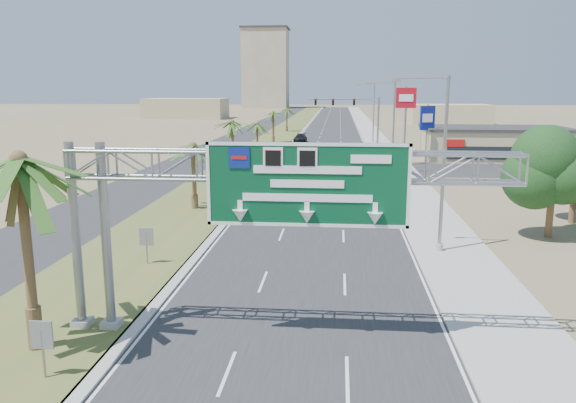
{
  "coord_description": "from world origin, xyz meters",
  "views": [
    {
      "loc": [
        1.57,
        -9.96,
        9.38
      ],
      "look_at": [
        -0.7,
        15.31,
        4.2
      ],
      "focal_mm": 35.0,
      "sensor_mm": 36.0,
      "label": 1
    }
  ],
  "objects_px": {
    "sign_gantry": "(265,181)",
    "pole_sign_blue": "(427,120)",
    "car_left_lane": "(255,190)",
    "car_far": "(300,138)",
    "palm_near": "(19,161)",
    "pole_sign_red_near": "(406,103)",
    "store_building": "(494,144)",
    "car_mid_lane": "(326,165)",
    "car_right_lane": "(350,153)",
    "pole_sign_red_far": "(406,106)",
    "signal_mast": "(364,119)"
  },
  "relations": [
    {
      "from": "sign_gantry",
      "to": "pole_sign_blue",
      "type": "bearing_deg",
      "value": 75.39
    },
    {
      "from": "car_left_lane",
      "to": "car_far",
      "type": "height_order",
      "value": "car_far"
    },
    {
      "from": "pole_sign_blue",
      "to": "palm_near",
      "type": "bearing_deg",
      "value": -111.81
    },
    {
      "from": "car_left_lane",
      "to": "pole_sign_red_near",
      "type": "height_order",
      "value": "pole_sign_red_near"
    },
    {
      "from": "pole_sign_red_near",
      "to": "store_building",
      "type": "bearing_deg",
      "value": 29.15
    },
    {
      "from": "car_mid_lane",
      "to": "car_right_lane",
      "type": "xyz_separation_m",
      "value": [
        2.86,
        12.12,
        -0.0
      ]
    },
    {
      "from": "car_mid_lane",
      "to": "pole_sign_red_near",
      "type": "relative_size",
      "value": 0.51
    },
    {
      "from": "car_far",
      "to": "pole_sign_red_far",
      "type": "height_order",
      "value": "pole_sign_red_far"
    },
    {
      "from": "car_right_lane",
      "to": "pole_sign_red_far",
      "type": "relative_size",
      "value": 0.66
    },
    {
      "from": "signal_mast",
      "to": "pole_sign_red_near",
      "type": "relative_size",
      "value": 1.08
    },
    {
      "from": "pole_sign_red_near",
      "to": "pole_sign_blue",
      "type": "relative_size",
      "value": 1.31
    },
    {
      "from": "pole_sign_blue",
      "to": "pole_sign_red_far",
      "type": "height_order",
      "value": "pole_sign_red_far"
    },
    {
      "from": "store_building",
      "to": "car_left_lane",
      "type": "distance_m",
      "value": 39.84
    },
    {
      "from": "palm_near",
      "to": "store_building",
      "type": "bearing_deg",
      "value": 61.72
    },
    {
      "from": "car_right_lane",
      "to": "pole_sign_red_near",
      "type": "xyz_separation_m",
      "value": [
        6.45,
        -5.53,
        6.74
      ]
    },
    {
      "from": "signal_mast",
      "to": "pole_sign_blue",
      "type": "height_order",
      "value": "signal_mast"
    },
    {
      "from": "palm_near",
      "to": "pole_sign_red_far",
      "type": "xyz_separation_m",
      "value": [
        19.84,
        60.15,
        -0.08
      ]
    },
    {
      "from": "car_mid_lane",
      "to": "pole_sign_red_near",
      "type": "bearing_deg",
      "value": 27.43
    },
    {
      "from": "store_building",
      "to": "car_left_lane",
      "type": "height_order",
      "value": "store_building"
    },
    {
      "from": "palm_near",
      "to": "car_far",
      "type": "height_order",
      "value": "palm_near"
    },
    {
      "from": "sign_gantry",
      "to": "car_right_lane",
      "type": "relative_size",
      "value": 2.93
    },
    {
      "from": "car_far",
      "to": "car_right_lane",
      "type": "bearing_deg",
      "value": -66.66
    },
    {
      "from": "pole_sign_blue",
      "to": "car_mid_lane",
      "type": "bearing_deg",
      "value": -140.45
    },
    {
      "from": "car_far",
      "to": "car_left_lane",
      "type": "bearing_deg",
      "value": -86.98
    },
    {
      "from": "palm_near",
      "to": "car_far",
      "type": "bearing_deg",
      "value": 86.97
    },
    {
      "from": "car_left_lane",
      "to": "pole_sign_red_near",
      "type": "distance_m",
      "value": 27.37
    },
    {
      "from": "store_building",
      "to": "car_right_lane",
      "type": "height_order",
      "value": "store_building"
    },
    {
      "from": "car_mid_lane",
      "to": "pole_sign_red_far",
      "type": "xyz_separation_m",
      "value": [
        10.42,
        15.7,
        6.06
      ]
    },
    {
      "from": "signal_mast",
      "to": "pole_sign_blue",
      "type": "relative_size",
      "value": 1.41
    },
    {
      "from": "palm_near",
      "to": "pole_sign_red_near",
      "type": "bearing_deg",
      "value": 69.86
    },
    {
      "from": "sign_gantry",
      "to": "signal_mast",
      "type": "bearing_deg",
      "value": 84.26
    },
    {
      "from": "store_building",
      "to": "pole_sign_red_near",
      "type": "relative_size",
      "value": 1.89
    },
    {
      "from": "car_left_lane",
      "to": "palm_near",
      "type": "bearing_deg",
      "value": -104.63
    },
    {
      "from": "signal_mast",
      "to": "pole_sign_red_near",
      "type": "height_order",
      "value": "pole_sign_red_near"
    },
    {
      "from": "sign_gantry",
      "to": "car_mid_lane",
      "type": "relative_size",
      "value": 3.47
    },
    {
      "from": "sign_gantry",
      "to": "store_building",
      "type": "relative_size",
      "value": 0.93
    },
    {
      "from": "pole_sign_blue",
      "to": "pole_sign_red_far",
      "type": "xyz_separation_m",
      "value": [
        -2.08,
        5.37,
        1.54
      ]
    },
    {
      "from": "sign_gantry",
      "to": "pole_sign_red_near",
      "type": "height_order",
      "value": "pole_sign_red_near"
    },
    {
      "from": "car_left_lane",
      "to": "signal_mast",
      "type": "bearing_deg",
      "value": 65.53
    },
    {
      "from": "car_mid_lane",
      "to": "car_far",
      "type": "bearing_deg",
      "value": 90.71
    },
    {
      "from": "car_mid_lane",
      "to": "car_far",
      "type": "distance_m",
      "value": 35.01
    },
    {
      "from": "car_right_lane",
      "to": "pole_sign_red_near",
      "type": "distance_m",
      "value": 10.84
    },
    {
      "from": "sign_gantry",
      "to": "car_left_lane",
      "type": "distance_m",
      "value": 28.16
    },
    {
      "from": "store_building",
      "to": "pole_sign_blue",
      "type": "relative_size",
      "value": 2.47
    },
    {
      "from": "sign_gantry",
      "to": "pole_sign_blue",
      "type": "relative_size",
      "value": 2.3
    },
    {
      "from": "store_building",
      "to": "pole_sign_red_far",
      "type": "distance_m",
      "value": 12.54
    },
    {
      "from": "sign_gantry",
      "to": "palm_near",
      "type": "relative_size",
      "value": 2.01
    },
    {
      "from": "car_mid_lane",
      "to": "pole_sign_red_near",
      "type": "xyz_separation_m",
      "value": [
        9.31,
        6.59,
        6.74
      ]
    },
    {
      "from": "signal_mast",
      "to": "car_far",
      "type": "height_order",
      "value": "signal_mast"
    },
    {
      "from": "car_right_lane",
      "to": "pole_sign_red_far",
      "type": "xyz_separation_m",
      "value": [
        7.56,
        3.58,
        6.06
      ]
    }
  ]
}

